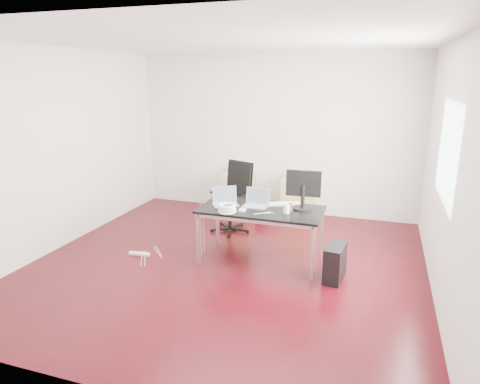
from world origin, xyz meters
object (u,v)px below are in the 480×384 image
(filing_cabinet_right, at_px, (297,198))
(office_chair, at_px, (234,193))
(filing_cabinet_left, at_px, (239,193))
(desk, at_px, (261,212))
(pc_tower, at_px, (335,262))

(filing_cabinet_right, bearing_deg, office_chair, -132.18)
(office_chair, relative_size, filing_cabinet_right, 1.54)
(office_chair, bearing_deg, filing_cabinet_left, 125.36)
(desk, bearing_deg, pc_tower, -14.02)
(pc_tower, bearing_deg, desk, 172.04)
(desk, height_order, filing_cabinet_right, desk)
(desk, relative_size, filing_cabinet_left, 2.29)
(desk, bearing_deg, filing_cabinet_left, 116.31)
(desk, bearing_deg, filing_cabinet_right, 86.81)
(filing_cabinet_right, height_order, pc_tower, filing_cabinet_right)
(filing_cabinet_left, relative_size, filing_cabinet_right, 1.00)
(office_chair, height_order, filing_cabinet_right, office_chair)
(office_chair, distance_m, filing_cabinet_right, 1.29)
(office_chair, xyz_separation_m, pc_tower, (1.75, -1.27, -0.39))
(filing_cabinet_right, distance_m, pc_tower, 2.39)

